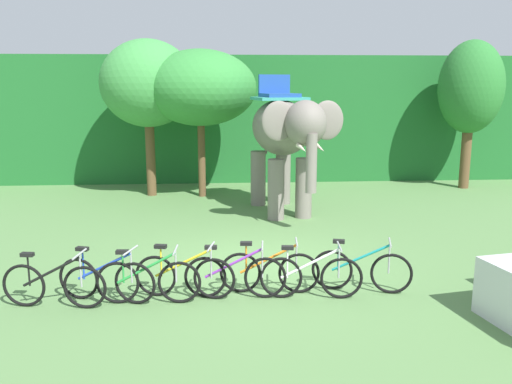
# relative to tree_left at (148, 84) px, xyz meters

# --- Properties ---
(ground_plane) EXTENTS (80.00, 80.00, 0.00)m
(ground_plane) POSITION_rel_tree_left_xyz_m (2.83, -7.18, -3.52)
(ground_plane) COLOR #567F47
(foliage_hedge) EXTENTS (36.00, 6.00, 4.52)m
(foliage_hedge) POSITION_rel_tree_left_xyz_m (2.83, 4.99, -1.26)
(foliage_hedge) COLOR #1E6028
(foliage_hedge) RESTS_ON ground
(tree_left) EXTENTS (2.93, 2.93, 4.89)m
(tree_left) POSITION_rel_tree_left_xyz_m (0.00, 0.00, 0.00)
(tree_left) COLOR brown
(tree_left) RESTS_ON ground
(tree_center_left) EXTENTS (3.46, 3.46, 4.58)m
(tree_center_left) POSITION_rel_tree_left_xyz_m (1.63, -0.27, -0.12)
(tree_center_left) COLOR brown
(tree_center_left) RESTS_ON ground
(tree_center) EXTENTS (2.12, 2.12, 4.96)m
(tree_center) POSITION_rel_tree_left_xyz_m (10.59, 0.51, -0.14)
(tree_center) COLOR brown
(tree_center) RESTS_ON ground
(elephant) EXTENTS (2.35, 4.24, 3.78)m
(elephant) POSITION_rel_tree_left_xyz_m (3.93, -2.78, -1.32)
(elephant) COLOR slate
(elephant) RESTS_ON ground
(bike_black) EXTENTS (1.70, 0.52, 0.92)m
(bike_black) POSITION_rel_tree_left_xyz_m (-0.47, -8.87, -3.14)
(bike_black) COLOR black
(bike_black) RESTS_ON ground
(bike_blue) EXTENTS (1.66, 0.64, 0.92)m
(bike_blue) POSITION_rel_tree_left_xyz_m (0.31, -8.68, -3.14)
(bike_blue) COLOR black
(bike_blue) RESTS_ON ground
(bike_green) EXTENTS (1.71, 0.52, 0.92)m
(bike_green) POSITION_rel_tree_left_xyz_m (1.00, -8.80, -3.14)
(bike_green) COLOR black
(bike_green) RESTS_ON ground
(bike_yellow) EXTENTS (1.69, 0.54, 0.92)m
(bike_yellow) POSITION_rel_tree_left_xyz_m (1.58, -8.60, -3.14)
(bike_yellow) COLOR black
(bike_yellow) RESTS_ON ground
(bike_purple) EXTENTS (1.71, 0.52, 0.92)m
(bike_purple) POSITION_rel_tree_left_xyz_m (2.41, -8.67, -3.14)
(bike_purple) COLOR black
(bike_purple) RESTS_ON ground
(bike_orange) EXTENTS (1.71, 0.52, 0.92)m
(bike_orange) POSITION_rel_tree_left_xyz_m (3.01, -8.49, -3.14)
(bike_orange) COLOR black
(bike_orange) RESTS_ON ground
(bike_white) EXTENTS (1.71, 0.52, 0.92)m
(bike_white) POSITION_rel_tree_left_xyz_m (3.67, -8.78, -3.14)
(bike_white) COLOR black
(bike_white) RESTS_ON ground
(bike_teal) EXTENTS (1.67, 0.61, 0.92)m
(bike_teal) POSITION_rel_tree_left_xyz_m (4.58, -8.54, -3.14)
(bike_teal) COLOR black
(bike_teal) RESTS_ON ground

